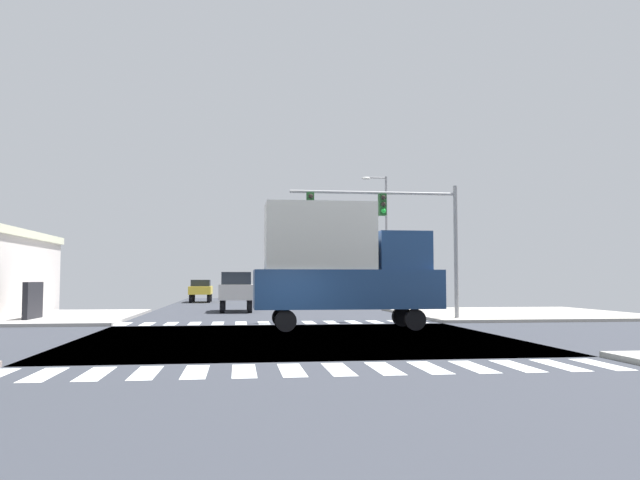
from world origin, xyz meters
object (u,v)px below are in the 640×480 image
street_lamp (383,230)px  box_truck_queued_1 (341,263)px  traffic_signal_mast (391,219)px  sedan_leading_2 (201,289)px  suv_nearside_1 (236,288)px

street_lamp → box_truck_queued_1: street_lamp is taller
traffic_signal_mast → box_truck_queued_1: 5.47m
box_truck_queued_1 → sedan_leading_2: bearing=-166.6°
street_lamp → sedan_leading_2: street_lamp is taller
sedan_leading_2 → traffic_signal_mast: bearing=111.4°
traffic_signal_mast → suv_nearside_1: size_ratio=1.71×
sedan_leading_2 → box_truck_queued_1: bearing=103.4°
traffic_signal_mast → sedan_leading_2: (-10.08, 25.72, -3.59)m
box_truck_queued_1 → traffic_signal_mast: bearing=143.4°
suv_nearside_1 → sedan_leading_2: 16.25m
street_lamp → box_truck_queued_1: size_ratio=1.24×
traffic_signal_mast → box_truck_queued_1: size_ratio=1.10×
suv_nearside_1 → box_truck_queued_1: 14.43m
box_truck_queued_1 → suv_nearside_1: bearing=-163.5°
traffic_signal_mast → suv_nearside_1: traffic_signal_mast is taller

